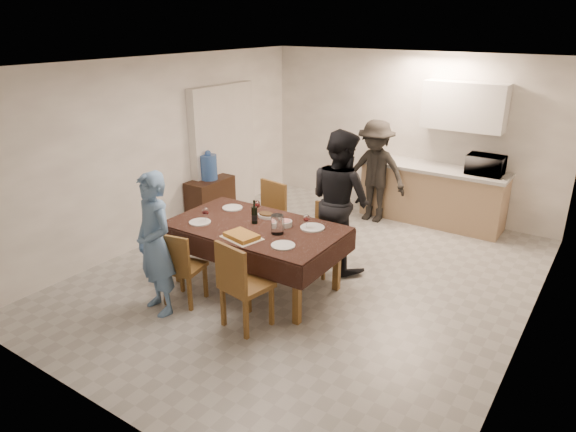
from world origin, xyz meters
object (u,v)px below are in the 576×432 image
object	(u,v)px
dining_table	(256,228)
wine_bottle	(254,212)
microwave	(486,165)
person_far	(340,200)
console	(211,201)
savoury_tart	(242,236)
person_kitchen	(375,171)
person_near	(155,244)
water_jug	(209,167)
water_pitcher	(277,224)

from	to	relation	value
dining_table	wine_bottle	distance (m)	0.19
microwave	person_far	world-z (taller)	person_far
console	wine_bottle	size ratio (longest dim) A/B	2.69
savoury_tart	person_far	distance (m)	1.50
person_far	person_kitchen	bearing A→B (deg)	-58.34
person_near	person_far	size ratio (longest dim) A/B	0.88
wine_bottle	person_kitchen	size ratio (longest dim) A/B	0.18
microwave	person_far	bearing A→B (deg)	61.08
wine_bottle	microwave	bearing A→B (deg)	60.44
console	wine_bottle	world-z (taller)	wine_bottle
savoury_tart	person_far	size ratio (longest dim) A/B	0.23
person_far	person_kitchen	world-z (taller)	person_far
dining_table	console	xyz separation A→B (m)	(-1.86, 1.25, -0.39)
console	wine_bottle	xyz separation A→B (m)	(1.81, -1.20, 0.57)
dining_table	person_kitchen	distance (m)	2.82
water_jug	microwave	size ratio (longest dim) A/B	0.75
microwave	person_far	size ratio (longest dim) A/B	0.29
person_far	person_near	bearing A→B (deg)	83.33
console	person_kitchen	world-z (taller)	person_kitchen
console	person_kitchen	distance (m)	2.63
water_jug	person_kitchen	xyz separation A→B (m)	(2.08, 1.55, -0.10)
console	water_pitcher	size ratio (longest dim) A/B	3.55
console	person_far	size ratio (longest dim) A/B	0.43
water_jug	person_kitchen	distance (m)	2.60
water_jug	water_pitcher	world-z (taller)	water_jug
wine_bottle	savoury_tart	world-z (taller)	wine_bottle
water_jug	dining_table	bearing A→B (deg)	-33.98
dining_table	microwave	bearing A→B (deg)	60.86
person_near	savoury_tart	bearing A→B (deg)	60.79
console	microwave	xyz separation A→B (m)	(3.63, 2.00, 0.69)
savoury_tart	microwave	bearing A→B (deg)	65.35
person_kitchen	savoury_tart	bearing A→B (deg)	-92.13
water_jug	savoury_tart	world-z (taller)	water_jug
wine_bottle	microwave	xyz separation A→B (m)	(1.82, 3.21, 0.12)
console	water_pitcher	bearing A→B (deg)	-30.54
water_pitcher	person_kitchen	xyz separation A→B (m)	(-0.13, 2.86, -0.09)
dining_table	water_jug	distance (m)	2.25
water_jug	water_pitcher	size ratio (longest dim) A/B	1.77
dining_table	person_kitchen	bearing A→B (deg)	84.91
console	microwave	distance (m)	4.20
dining_table	console	distance (m)	2.28
savoury_tart	person_kitchen	distance (m)	3.19
console	water_pitcher	world-z (taller)	water_pitcher
microwave	dining_table	bearing A→B (deg)	61.49
console	person_far	distance (m)	2.48
water_jug	person_far	xyz separation A→B (m)	(2.41, -0.20, -0.01)
dining_table	wine_bottle	world-z (taller)	wine_bottle
console	wine_bottle	distance (m)	2.25
dining_table	water_jug	world-z (taller)	water_jug
water_jug	wine_bottle	size ratio (longest dim) A/B	1.34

